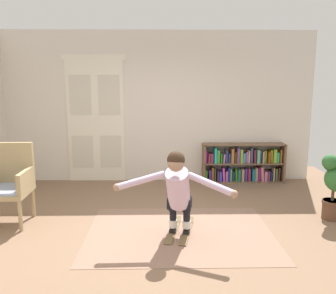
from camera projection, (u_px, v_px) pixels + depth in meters
ground_plane at (158, 234)px, 4.57m from camera, size 7.20×7.20×0.00m
back_wall at (159, 107)px, 6.86m from camera, size 6.00×0.10×2.90m
double_door at (96, 119)px, 6.82m from camera, size 1.22×0.05×2.45m
rug at (180, 233)px, 4.59m from camera, size 2.40×1.79×0.01m
bookshelf at (243, 164)px, 6.89m from camera, size 1.59×0.30×0.76m
wicker_chair at (8, 182)px, 4.86m from camera, size 0.61×0.61×1.10m
potted_plant at (334, 183)px, 4.93m from camera, size 0.40×0.38×0.95m
skis_pair at (180, 230)px, 4.61m from camera, size 0.43×0.83×0.07m
person_skier at (178, 187)px, 4.29m from camera, size 1.43×0.79×1.08m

